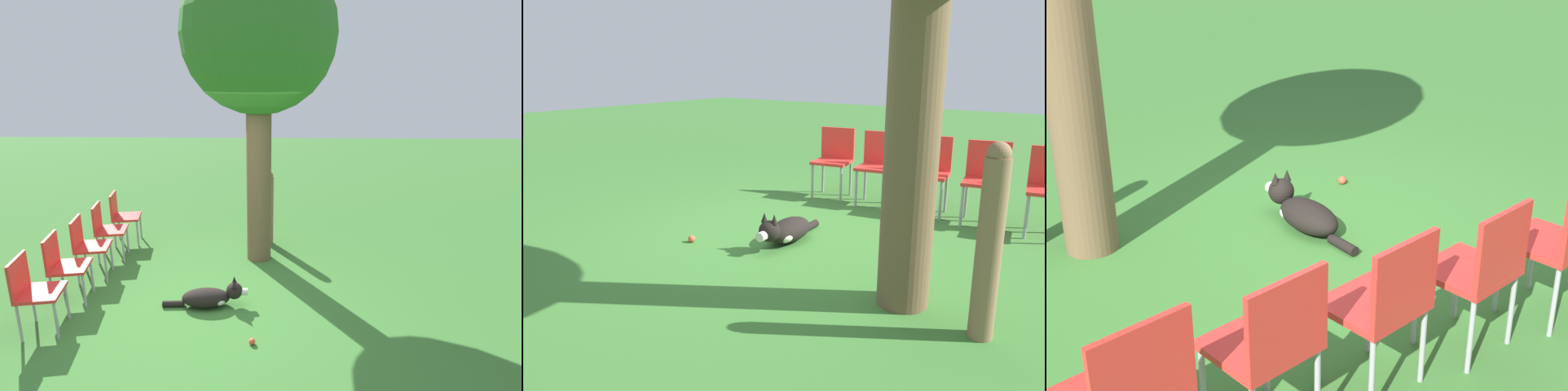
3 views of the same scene
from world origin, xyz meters
The scene contains 8 objects.
ground_plane centered at (0.00, 0.00, 0.00)m, with size 30.00×30.00×0.00m, color #38702D.
dog centered at (0.15, -0.07, 0.12)m, with size 1.03×0.34×0.36m.
red_chair_0 centered at (-1.66, -0.64, 0.51)m, with size 0.49×0.51×0.87m.
red_chair_1 centered at (-1.65, -0.01, 0.51)m, with size 0.49×0.51×0.87m.
red_chair_2 centered at (-1.64, 0.62, 0.51)m, with size 0.49×0.51×0.87m.
red_chair_3 centered at (-1.63, 1.24, 0.51)m, with size 0.49×0.51×0.87m.
red_chair_4 centered at (-1.62, 1.87, 0.51)m, with size 0.49×0.51×0.87m.
tennis_ball centered at (0.67, -0.81, 0.03)m, with size 0.07×0.07×0.07m.
Camera 3 is at (-3.94, 2.56, 2.34)m, focal length 50.00 mm.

